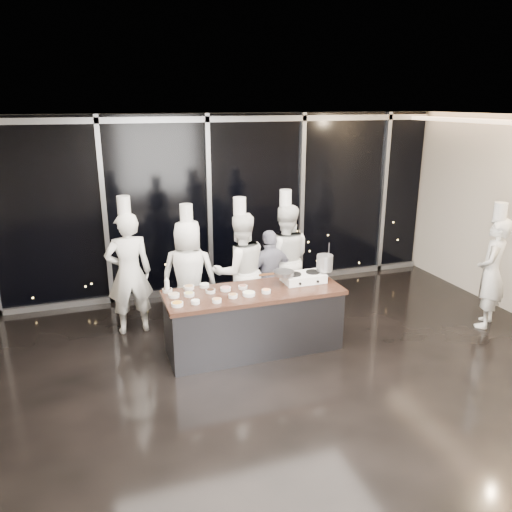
{
  "coord_description": "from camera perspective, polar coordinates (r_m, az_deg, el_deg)",
  "views": [
    {
      "loc": [
        -2.05,
        -5.17,
        3.39
      ],
      "look_at": [
        0.13,
        1.2,
        1.3
      ],
      "focal_mm": 35.0,
      "sensor_mm": 36.0,
      "label": 1
    }
  ],
  "objects": [
    {
      "name": "ground",
      "position": [
        6.51,
        2.38,
        -14.1
      ],
      "size": [
        9.0,
        9.0,
        0.0
      ],
      "primitive_type": "plane",
      "color": "black",
      "rests_on": "ground"
    },
    {
      "name": "chef_center",
      "position": [
        7.6,
        -1.82,
        -1.7
      ],
      "size": [
        0.93,
        0.74,
        2.05
      ],
      "rotation": [
        0.0,
        0.0,
        3.2
      ],
      "color": "white",
      "rests_on": "ground"
    },
    {
      "name": "chef_far_left",
      "position": [
        7.67,
        -14.31,
        -1.81
      ],
      "size": [
        0.7,
        0.48,
        2.1
      ],
      "rotation": [
        0.0,
        0.0,
        3.19
      ],
      "color": "white",
      "rests_on": "ground"
    },
    {
      "name": "prep_bowls",
      "position": [
        6.75,
        -5.35,
        -4.23
      ],
      "size": [
        1.39,
        0.73,
        0.05
      ],
      "color": "white",
      "rests_on": "demo_counter"
    },
    {
      "name": "squeeze_bottle",
      "position": [
        6.87,
        -10.15,
        -3.26
      ],
      "size": [
        0.06,
        0.06,
        0.23
      ],
      "color": "white",
      "rests_on": "demo_counter"
    },
    {
      "name": "stove",
      "position": [
        7.22,
        5.45,
        -2.45
      ],
      "size": [
        0.59,
        0.38,
        0.14
      ],
      "rotation": [
        0.0,
        0.0,
        0.0
      ],
      "color": "white",
      "rests_on": "demo_counter"
    },
    {
      "name": "guest",
      "position": [
        7.89,
        1.66,
        -2.3
      ],
      "size": [
        0.92,
        0.51,
        1.49
      ],
      "rotation": [
        0.0,
        0.0,
        3.31
      ],
      "color": "#141738",
      "rests_on": "ground"
    },
    {
      "name": "window_wall",
      "position": [
        9.02,
        -5.42,
        5.73
      ],
      "size": [
        8.9,
        0.11,
        3.2
      ],
      "color": "black",
      "rests_on": "ground"
    },
    {
      "name": "frying_pan",
      "position": [
        7.07,
        3.12,
        -1.95
      ],
      "size": [
        0.52,
        0.3,
        0.05
      ],
      "rotation": [
        0.0,
        0.0,
        0.0
      ],
      "color": "slate",
      "rests_on": "stove"
    },
    {
      "name": "chef_left",
      "position": [
        7.6,
        -7.68,
        -2.17
      ],
      "size": [
        0.99,
        0.82,
        1.97
      ],
      "rotation": [
        0.0,
        0.0,
        2.78
      ],
      "color": "white",
      "rests_on": "ground"
    },
    {
      "name": "chef_right",
      "position": [
        8.17,
        3.27,
        -0.33
      ],
      "size": [
        1.06,
        0.93,
        2.06
      ],
      "rotation": [
        0.0,
        0.0,
        2.83
      ],
      "color": "white",
      "rests_on": "ground"
    },
    {
      "name": "stock_pot",
      "position": [
        7.27,
        7.86,
        -0.78
      ],
      "size": [
        0.23,
        0.23,
        0.23
      ],
      "primitive_type": "cylinder",
      "rotation": [
        0.0,
        0.0,
        0.0
      ],
      "color": "#AAAAAD",
      "rests_on": "stove"
    },
    {
      "name": "chef_side",
      "position": [
        8.46,
        25.3,
        -1.64
      ],
      "size": [
        0.75,
        0.72,
        1.97
      ],
      "rotation": [
        0.0,
        0.0,
        3.82
      ],
      "color": "white",
      "rests_on": "ground"
    },
    {
      "name": "room_shell",
      "position": [
        5.74,
        4.31,
        5.74
      ],
      "size": [
        9.02,
        7.02,
        3.21
      ],
      "color": "beige",
      "rests_on": "ground"
    },
    {
      "name": "demo_counter",
      "position": [
        7.05,
        -0.24,
        -7.35
      ],
      "size": [
        2.46,
        0.86,
        0.9
      ],
      "color": "#333337",
      "rests_on": "ground"
    }
  ]
}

